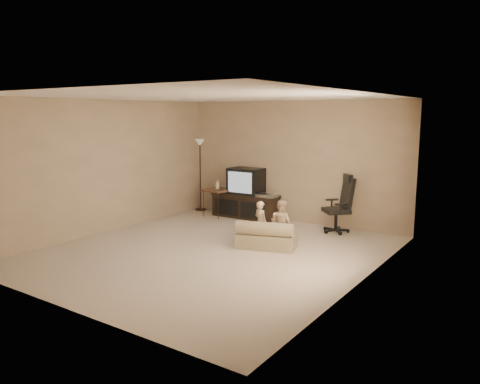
# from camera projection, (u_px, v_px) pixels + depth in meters

# --- Properties ---
(floor) EXTENTS (5.50, 5.50, 0.00)m
(floor) POSITION_uv_depth(u_px,v_px,m) (212.00, 252.00, 7.65)
(floor) COLOR #BFAD98
(floor) RESTS_ON ground
(room_shell) EXTENTS (5.50, 5.50, 5.50)m
(room_shell) POSITION_uv_depth(u_px,v_px,m) (211.00, 159.00, 7.40)
(room_shell) COLOR white
(room_shell) RESTS_ON floor
(tv_stand) EXTENTS (1.52, 0.59, 1.08)m
(tv_stand) POSITION_uv_depth(u_px,v_px,m) (246.00, 197.00, 10.16)
(tv_stand) COLOR black
(tv_stand) RESTS_ON floor
(office_chair) EXTENTS (0.73, 0.73, 1.11)m
(office_chair) POSITION_uv_depth(u_px,v_px,m) (340.00, 212.00, 8.87)
(office_chair) COLOR black
(office_chair) RESTS_ON floor
(side_table) EXTENTS (0.61, 0.61, 0.82)m
(side_table) POSITION_uv_depth(u_px,v_px,m) (218.00, 190.00, 10.21)
(side_table) COLOR brown
(side_table) RESTS_ON floor
(floor_lamp) EXTENTS (0.26, 0.26, 1.66)m
(floor_lamp) POSITION_uv_depth(u_px,v_px,m) (200.00, 159.00, 10.81)
(floor_lamp) COLOR black
(floor_lamp) RESTS_ON floor
(child_sofa) EXTENTS (1.09, 0.82, 0.48)m
(child_sofa) POSITION_uv_depth(u_px,v_px,m) (266.00, 237.00, 7.83)
(child_sofa) COLOR tan
(child_sofa) RESTS_ON floor
(toddler_left) EXTENTS (0.32, 0.28, 0.76)m
(toddler_left) POSITION_uv_depth(u_px,v_px,m) (261.00, 223.00, 8.07)
(toddler_left) COLOR #D9B187
(toddler_left) RESTS_ON floor
(toddler_right) EXTENTS (0.40, 0.24, 0.80)m
(toddler_right) POSITION_uv_depth(u_px,v_px,m) (281.00, 223.00, 7.92)
(toddler_right) COLOR #D9B187
(toddler_right) RESTS_ON floor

